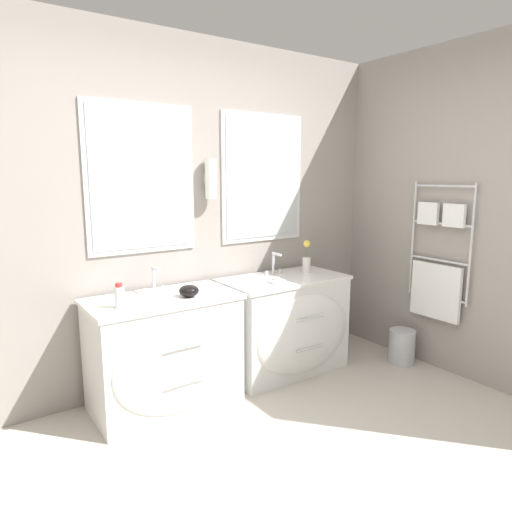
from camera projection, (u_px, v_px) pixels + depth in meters
name	position (u px, v px, depth m)	size (l,w,h in m)	color
wall_back	(166.00, 214.00, 3.36)	(5.51, 0.17, 2.60)	gray
wall_right	(443.00, 213.00, 3.67)	(0.13, 3.60, 2.60)	gray
vanity_left	(166.00, 352.00, 3.12)	(1.01, 0.61, 0.78)	white
vanity_right	(286.00, 324.00, 3.70)	(1.01, 0.61, 0.78)	white
faucet_left	(154.00, 280.00, 3.17)	(0.17, 0.12, 0.19)	silver
faucet_right	(274.00, 264.00, 3.76)	(0.17, 0.12, 0.19)	silver
toiletry_bottle	(119.00, 297.00, 2.82)	(0.07, 0.07, 0.16)	silver
amenity_bowl	(189.00, 291.00, 3.08)	(0.14, 0.14, 0.08)	black
flower_vase	(307.00, 259.00, 3.83)	(0.07, 0.07, 0.28)	silver
soap_dish	(276.00, 280.00, 3.49)	(0.11, 0.08, 0.04)	white
waste_bin	(402.00, 346.00, 3.90)	(0.22, 0.22, 0.29)	#B7B7BC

